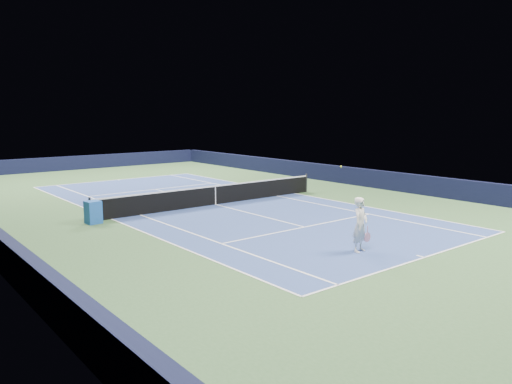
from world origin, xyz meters
TOP-DOWN VIEW (x-y plane):
  - ground at (0.00, 0.00)m, footprint 40.00×40.00m
  - wall_far at (0.00, 19.82)m, footprint 22.00×0.35m
  - wall_right at (10.82, 0.00)m, footprint 0.35×40.00m
  - court_surface at (0.00, 0.00)m, footprint 10.97×23.77m
  - baseline_far at (0.00, 11.88)m, footprint 10.97×0.08m
  - baseline_near at (0.00, -11.88)m, footprint 10.97×0.08m
  - sideline_doubles_right at (5.49, 0.00)m, footprint 0.08×23.77m
  - sideline_doubles_left at (-5.49, 0.00)m, footprint 0.08×23.77m
  - sideline_singles_right at (4.12, 0.00)m, footprint 0.08×23.77m
  - sideline_singles_left at (-4.12, 0.00)m, footprint 0.08×23.77m
  - service_line_far at (0.00, 6.40)m, footprint 8.23×0.08m
  - service_line_near at (0.00, -6.40)m, footprint 8.23×0.08m
  - center_service_line at (0.00, 0.00)m, footprint 0.08×12.80m
  - center_mark_far at (0.00, 11.73)m, footprint 0.08×0.30m
  - center_mark_near at (0.00, -11.73)m, footprint 0.08×0.30m
  - tennis_net at (0.00, 0.00)m, footprint 12.90×0.10m
  - sponsor_cube at (-6.40, -0.34)m, footprint 0.64×0.59m
  - tennis_player at (-1.10, -10.13)m, footprint 0.86×1.33m

SIDE VIEW (x-z plane):
  - ground at x=0.00m, z-range 0.00..0.00m
  - court_surface at x=0.00m, z-range 0.00..0.01m
  - baseline_far at x=0.00m, z-range 0.01..0.01m
  - baseline_near at x=0.00m, z-range 0.01..0.01m
  - sideline_doubles_right at x=5.49m, z-range 0.01..0.01m
  - sideline_doubles_left at x=-5.49m, z-range 0.01..0.01m
  - sideline_singles_right at x=4.12m, z-range 0.01..0.01m
  - sideline_singles_left at x=-4.12m, z-range 0.01..0.01m
  - service_line_far at x=0.00m, z-range 0.01..0.01m
  - service_line_near at x=0.00m, z-range 0.01..0.01m
  - center_service_line at x=0.00m, z-range 0.01..0.01m
  - center_mark_far at x=0.00m, z-range 0.01..0.01m
  - center_mark_near at x=0.00m, z-range 0.01..0.01m
  - sponsor_cube at x=-6.40m, z-range 0.00..0.96m
  - tennis_net at x=0.00m, z-range -0.03..1.04m
  - wall_far at x=0.00m, z-range 0.00..1.10m
  - wall_right at x=10.82m, z-range 0.00..1.10m
  - tennis_player at x=-1.10m, z-range -0.48..2.33m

